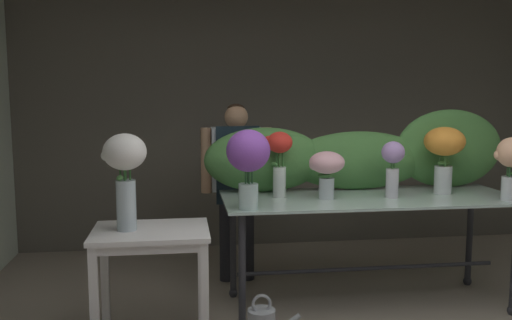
{
  "coord_description": "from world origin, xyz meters",
  "views": [
    {
      "loc": [
        -1.11,
        -2.34,
        1.64
      ],
      "look_at": [
        -0.61,
        1.34,
        1.16
      ],
      "focal_mm": 38.33,
      "sensor_mm": 36.0,
      "label": 1
    }
  ],
  "objects_px": {
    "vase_white_roses_tall": "(125,168)",
    "side_table_white": "(151,246)",
    "florist": "(237,173)",
    "vase_scarlet_carnations": "(279,157)",
    "vase_peach_hydrangea": "(511,162)",
    "vase_blush_freesia": "(327,168)",
    "vase_violet_anemones": "(248,158)",
    "vase_lilac_stock": "(393,164)",
    "display_table_glass": "(369,213)",
    "vase_sunset_peonies": "(444,149)"
  },
  "relations": [
    {
      "from": "vase_blush_freesia",
      "to": "vase_violet_anemones",
      "type": "distance_m",
      "value": 0.68
    },
    {
      "from": "vase_violet_anemones",
      "to": "vase_white_roses_tall",
      "type": "distance_m",
      "value": 0.8
    },
    {
      "from": "side_table_white",
      "to": "vase_violet_anemones",
      "type": "height_order",
      "value": "vase_violet_anemones"
    },
    {
      "from": "display_table_glass",
      "to": "vase_violet_anemones",
      "type": "height_order",
      "value": "vase_violet_anemones"
    },
    {
      "from": "vase_lilac_stock",
      "to": "vase_scarlet_carnations",
      "type": "distance_m",
      "value": 0.83
    },
    {
      "from": "florist",
      "to": "vase_sunset_peonies",
      "type": "distance_m",
      "value": 1.69
    },
    {
      "from": "vase_lilac_stock",
      "to": "vase_peach_hydrangea",
      "type": "bearing_deg",
      "value": -14.75
    },
    {
      "from": "display_table_glass",
      "to": "vase_violet_anemones",
      "type": "relative_size",
      "value": 4.12
    },
    {
      "from": "florist",
      "to": "display_table_glass",
      "type": "bearing_deg",
      "value": -37.17
    },
    {
      "from": "vase_sunset_peonies",
      "to": "vase_scarlet_carnations",
      "type": "distance_m",
      "value": 1.27
    },
    {
      "from": "vase_sunset_peonies",
      "to": "vase_violet_anemones",
      "type": "xyz_separation_m",
      "value": [
        -1.55,
        -0.36,
        0.0
      ]
    },
    {
      "from": "display_table_glass",
      "to": "side_table_white",
      "type": "distance_m",
      "value": 1.66
    },
    {
      "from": "florist",
      "to": "vase_scarlet_carnations",
      "type": "bearing_deg",
      "value": -68.58
    },
    {
      "from": "display_table_glass",
      "to": "vase_peach_hydrangea",
      "type": "height_order",
      "value": "vase_peach_hydrangea"
    },
    {
      "from": "vase_violet_anemones",
      "to": "vase_peach_hydrangea",
      "type": "bearing_deg",
      "value": 1.25
    },
    {
      "from": "vase_violet_anemones",
      "to": "vase_lilac_stock",
      "type": "height_order",
      "value": "vase_violet_anemones"
    },
    {
      "from": "vase_lilac_stock",
      "to": "display_table_glass",
      "type": "bearing_deg",
      "value": 154.51
    },
    {
      "from": "vase_blush_freesia",
      "to": "vase_scarlet_carnations",
      "type": "distance_m",
      "value": 0.36
    },
    {
      "from": "side_table_white",
      "to": "vase_violet_anemones",
      "type": "bearing_deg",
      "value": 11.95
    },
    {
      "from": "side_table_white",
      "to": "vase_sunset_peonies",
      "type": "distance_m",
      "value": 2.31
    },
    {
      "from": "vase_peach_hydrangea",
      "to": "vase_scarlet_carnations",
      "type": "xyz_separation_m",
      "value": [
        -1.62,
        0.34,
        0.02
      ]
    },
    {
      "from": "florist",
      "to": "vase_white_roses_tall",
      "type": "relative_size",
      "value": 2.52
    },
    {
      "from": "display_table_glass",
      "to": "vase_blush_freesia",
      "type": "height_order",
      "value": "vase_blush_freesia"
    },
    {
      "from": "vase_white_roses_tall",
      "to": "vase_blush_freesia",
      "type": "bearing_deg",
      "value": 16.52
    },
    {
      "from": "side_table_white",
      "to": "florist",
      "type": "bearing_deg",
      "value": 60.24
    },
    {
      "from": "display_table_glass",
      "to": "side_table_white",
      "type": "height_order",
      "value": "display_table_glass"
    },
    {
      "from": "display_table_glass",
      "to": "vase_sunset_peonies",
      "type": "height_order",
      "value": "vase_sunset_peonies"
    },
    {
      "from": "vase_violet_anemones",
      "to": "vase_scarlet_carnations",
      "type": "height_order",
      "value": "vase_violet_anemones"
    },
    {
      "from": "florist",
      "to": "vase_peach_hydrangea",
      "type": "relative_size",
      "value": 3.34
    },
    {
      "from": "display_table_glass",
      "to": "vase_peach_hydrangea",
      "type": "relative_size",
      "value": 4.81
    },
    {
      "from": "vase_peach_hydrangea",
      "to": "vase_white_roses_tall",
      "type": "height_order",
      "value": "vase_white_roses_tall"
    },
    {
      "from": "vase_peach_hydrangea",
      "to": "vase_white_roses_tall",
      "type": "distance_m",
      "value": 2.69
    },
    {
      "from": "florist",
      "to": "vase_white_roses_tall",
      "type": "height_order",
      "value": "florist"
    },
    {
      "from": "florist",
      "to": "vase_scarlet_carnations",
      "type": "relative_size",
      "value": 3.13
    },
    {
      "from": "vase_blush_freesia",
      "to": "vase_peach_hydrangea",
      "type": "distance_m",
      "value": 1.31
    },
    {
      "from": "display_table_glass",
      "to": "vase_sunset_peonies",
      "type": "distance_m",
      "value": 0.76
    },
    {
      "from": "display_table_glass",
      "to": "vase_blush_freesia",
      "type": "bearing_deg",
      "value": -172.96
    },
    {
      "from": "vase_white_roses_tall",
      "to": "side_table_white",
      "type": "bearing_deg",
      "value": 0.05
    },
    {
      "from": "vase_sunset_peonies",
      "to": "vase_lilac_stock",
      "type": "distance_m",
      "value": 0.47
    },
    {
      "from": "vase_peach_hydrangea",
      "to": "vase_lilac_stock",
      "type": "bearing_deg",
      "value": 165.25
    },
    {
      "from": "display_table_glass",
      "to": "florist",
      "type": "xyz_separation_m",
      "value": [
        -0.93,
        0.7,
        0.22
      ]
    },
    {
      "from": "vase_lilac_stock",
      "to": "vase_blush_freesia",
      "type": "bearing_deg",
      "value": 176.92
    },
    {
      "from": "vase_sunset_peonies",
      "to": "vase_lilac_stock",
      "type": "bearing_deg",
      "value": -167.15
    },
    {
      "from": "vase_violet_anemones",
      "to": "vase_white_roses_tall",
      "type": "xyz_separation_m",
      "value": [
        -0.78,
        -0.13,
        -0.04
      ]
    },
    {
      "from": "vase_violet_anemones",
      "to": "vase_lilac_stock",
      "type": "distance_m",
      "value": 1.13
    },
    {
      "from": "vase_peach_hydrangea",
      "to": "vase_white_roses_tall",
      "type": "bearing_deg",
      "value": -176.24
    },
    {
      "from": "vase_blush_freesia",
      "to": "vase_sunset_peonies",
      "type": "bearing_deg",
      "value": 4.66
    },
    {
      "from": "side_table_white",
      "to": "vase_violet_anemones",
      "type": "xyz_separation_m",
      "value": [
        0.64,
        0.13,
        0.54
      ]
    },
    {
      "from": "vase_sunset_peonies",
      "to": "vase_lilac_stock",
      "type": "relative_size",
      "value": 1.23
    },
    {
      "from": "vase_blush_freesia",
      "to": "vase_scarlet_carnations",
      "type": "relative_size",
      "value": 0.72
    }
  ]
}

